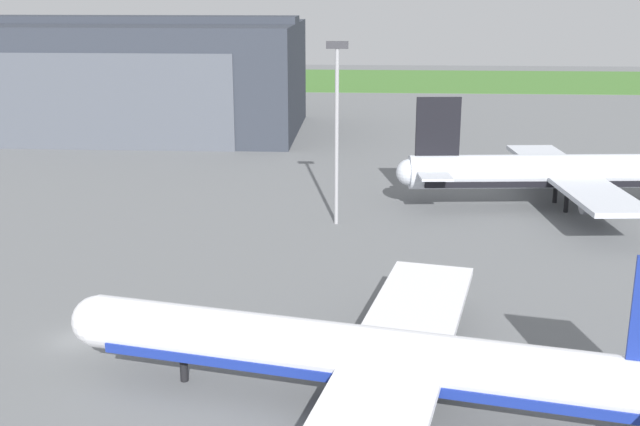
{
  "coord_description": "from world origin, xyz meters",
  "views": [
    {
      "loc": [
        21.98,
        -54.52,
        26.25
      ],
      "look_at": [
        17.61,
        17.15,
        5.55
      ],
      "focal_mm": 44.41,
      "sensor_mm": 36.0,
      "label": 1
    }
  ],
  "objects_px": {
    "airliner_far_left": "(576,173)",
    "airliner_near_right": "(383,359)",
    "apron_light_mast": "(337,120)",
    "maintenance_hangar": "(100,77)"
  },
  "relations": [
    {
      "from": "maintenance_hangar",
      "to": "apron_light_mast",
      "type": "distance_m",
      "value": 74.14
    },
    {
      "from": "maintenance_hangar",
      "to": "airliner_near_right",
      "type": "bearing_deg",
      "value": -62.88
    },
    {
      "from": "airliner_far_left",
      "to": "maintenance_hangar",
      "type": "bearing_deg",
      "value": 146.67
    },
    {
      "from": "maintenance_hangar",
      "to": "apron_light_mast",
      "type": "bearing_deg",
      "value": -51.52
    },
    {
      "from": "airliner_near_right",
      "to": "airliner_far_left",
      "type": "bearing_deg",
      "value": 64.03
    },
    {
      "from": "airliner_near_right",
      "to": "apron_light_mast",
      "type": "bearing_deg",
      "value": 96.41
    },
    {
      "from": "airliner_far_left",
      "to": "airliner_near_right",
      "type": "distance_m",
      "value": 55.36
    },
    {
      "from": "maintenance_hangar",
      "to": "airliner_far_left",
      "type": "height_order",
      "value": "maintenance_hangar"
    },
    {
      "from": "maintenance_hangar",
      "to": "airliner_far_left",
      "type": "xyz_separation_m",
      "value": [
        74.97,
        -49.3,
        -5.65
      ]
    },
    {
      "from": "airliner_far_left",
      "to": "airliner_near_right",
      "type": "xyz_separation_m",
      "value": [
        -24.24,
        -49.77,
        -0.81
      ]
    }
  ]
}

